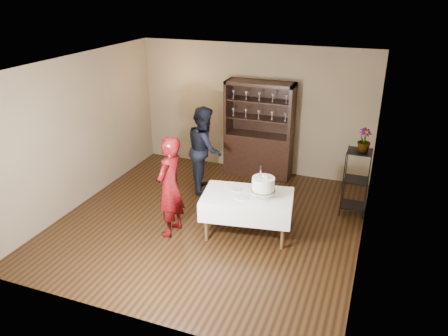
{
  "coord_description": "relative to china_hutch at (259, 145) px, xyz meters",
  "views": [
    {
      "loc": [
        2.55,
        -6.07,
        3.85
      ],
      "look_at": [
        0.23,
        0.1,
        1.01
      ],
      "focal_mm": 35.0,
      "sensor_mm": 36.0,
      "label": 1
    }
  ],
  "objects": [
    {
      "name": "plate_far",
      "position": [
        0.3,
        -2.28,
        0.05
      ],
      "size": [
        0.19,
        0.19,
        0.01
      ],
      "primitive_type": "cylinder",
      "rotation": [
        0.0,
        0.0,
        -0.03
      ],
      "color": "silver",
      "rests_on": "cake_table"
    },
    {
      "name": "floor",
      "position": [
        -0.2,
        -2.25,
        -0.66
      ],
      "size": [
        5.0,
        5.0,
        0.0
      ],
      "primitive_type": "plane",
      "color": "black",
      "rests_on": "ground"
    },
    {
      "name": "plant_etagere",
      "position": [
        2.08,
        -1.05,
        -0.01
      ],
      "size": [
        0.42,
        0.42,
        1.2
      ],
      "color": "black",
      "rests_on": "floor"
    },
    {
      "name": "ceiling",
      "position": [
        -0.2,
        -2.25,
        2.04
      ],
      "size": [
        5.0,
        5.0,
        0.0
      ],
      "primitive_type": "plane",
      "rotation": [
        3.14,
        0.0,
        0.0
      ],
      "color": "white",
      "rests_on": "back_wall"
    },
    {
      "name": "china_hutch",
      "position": [
        0.0,
        0.0,
        0.0
      ],
      "size": [
        1.4,
        0.48,
        2.0
      ],
      "color": "black",
      "rests_on": "floor"
    },
    {
      "name": "man",
      "position": [
        -0.78,
        -1.06,
        0.18
      ],
      "size": [
        0.94,
        1.02,
        1.69
      ],
      "primitive_type": "imported",
      "rotation": [
        0.0,
        0.0,
        2.03
      ],
      "color": "black",
      "rests_on": "floor"
    },
    {
      "name": "cake",
      "position": [
        0.77,
        -2.4,
        0.26
      ],
      "size": [
        0.4,
        0.4,
        0.55
      ],
      "rotation": [
        0.0,
        0.0,
        0.16
      ],
      "color": "silver",
      "rests_on": "cake_table"
    },
    {
      "name": "plate_near",
      "position": [
        0.48,
        -2.53,
        0.05
      ],
      "size": [
        0.24,
        0.24,
        0.01
      ],
      "primitive_type": "cylinder",
      "rotation": [
        0.0,
        0.0,
        -0.2
      ],
      "color": "silver",
      "rests_on": "cake_table"
    },
    {
      "name": "woman",
      "position": [
        -0.65,
        -2.78,
        0.17
      ],
      "size": [
        0.44,
        0.64,
        1.68
      ],
      "primitive_type": "imported",
      "rotation": [
        0.0,
        0.0,
        -1.64
      ],
      "color": "#330406",
      "rests_on": "floor"
    },
    {
      "name": "wall_left",
      "position": [
        -2.7,
        -2.25,
        0.69
      ],
      "size": [
        0.02,
        5.0,
        2.7
      ],
      "primitive_type": "cube",
      "color": "brown",
      "rests_on": "floor"
    },
    {
      "name": "potted_plant",
      "position": [
        2.13,
        -1.05,
        0.72
      ],
      "size": [
        0.32,
        0.32,
        0.4
      ],
      "primitive_type": "imported",
      "rotation": [
        0.0,
        0.0,
        0.66
      ],
      "color": "#496A32",
      "rests_on": "plant_etagere"
    },
    {
      "name": "cake_table",
      "position": [
        0.52,
        -2.39,
        -0.12
      ],
      "size": [
        1.55,
        1.1,
        0.71
      ],
      "rotation": [
        0.0,
        0.0,
        0.16
      ],
      "color": "white",
      "rests_on": "floor"
    },
    {
      "name": "wall_right",
      "position": [
        2.3,
        -2.25,
        0.69
      ],
      "size": [
        0.02,
        5.0,
        2.7
      ],
      "primitive_type": "cube",
      "color": "brown",
      "rests_on": "floor"
    },
    {
      "name": "back_wall",
      "position": [
        -0.2,
        0.25,
        0.69
      ],
      "size": [
        5.0,
        0.02,
        2.7
      ],
      "primitive_type": "cube",
      "color": "brown",
      "rests_on": "floor"
    }
  ]
}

